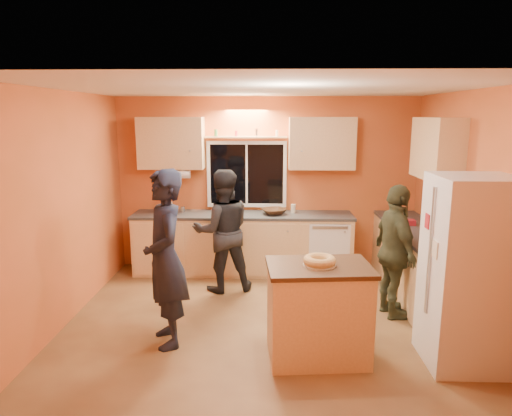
{
  "coord_description": "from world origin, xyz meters",
  "views": [
    {
      "loc": [
        0.03,
        -4.86,
        2.33
      ],
      "look_at": [
        -0.12,
        0.4,
        1.25
      ],
      "focal_mm": 32.0,
      "sensor_mm": 36.0,
      "label": 1
    }
  ],
  "objects_px": {
    "refrigerator": "(469,272)",
    "island": "(318,311)",
    "person_left": "(165,259)",
    "person_right": "(395,252)",
    "person_center": "(223,231)"
  },
  "relations": [
    {
      "from": "refrigerator",
      "to": "island",
      "type": "xyz_separation_m",
      "value": [
        -1.38,
        0.05,
        -0.42
      ]
    },
    {
      "from": "refrigerator",
      "to": "person_left",
      "type": "bearing_deg",
      "value": 174.01
    },
    {
      "from": "refrigerator",
      "to": "island",
      "type": "bearing_deg",
      "value": 178.11
    },
    {
      "from": "island",
      "to": "person_right",
      "type": "relative_size",
      "value": 0.66
    },
    {
      "from": "refrigerator",
      "to": "island",
      "type": "height_order",
      "value": "refrigerator"
    },
    {
      "from": "refrigerator",
      "to": "person_left",
      "type": "xyz_separation_m",
      "value": [
        -2.89,
        0.3,
        0.01
      ]
    },
    {
      "from": "person_center",
      "to": "person_right",
      "type": "relative_size",
      "value": 1.05
    },
    {
      "from": "refrigerator",
      "to": "island",
      "type": "distance_m",
      "value": 1.44
    },
    {
      "from": "person_left",
      "to": "person_right",
      "type": "bearing_deg",
      "value": 83.57
    },
    {
      "from": "island",
      "to": "person_right",
      "type": "xyz_separation_m",
      "value": [
        0.98,
        0.97,
        0.3
      ]
    },
    {
      "from": "refrigerator",
      "to": "person_right",
      "type": "relative_size",
      "value": 1.15
    },
    {
      "from": "refrigerator",
      "to": "island",
      "type": "relative_size",
      "value": 1.75
    },
    {
      "from": "island",
      "to": "person_center",
      "type": "xyz_separation_m",
      "value": [
        -1.09,
        1.74,
        0.34
      ]
    },
    {
      "from": "island",
      "to": "person_center",
      "type": "bearing_deg",
      "value": 117.21
    },
    {
      "from": "person_left",
      "to": "refrigerator",
      "type": "bearing_deg",
      "value": 61.57
    }
  ]
}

